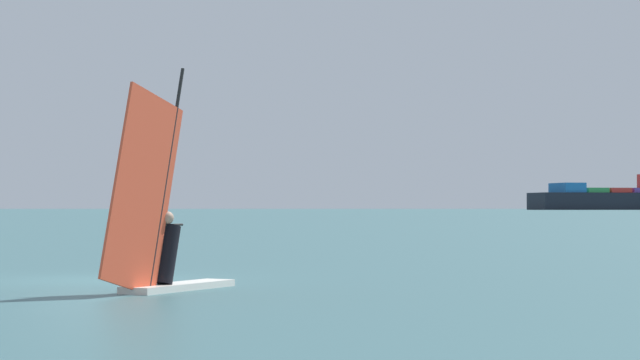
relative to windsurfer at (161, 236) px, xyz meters
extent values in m
plane|color=#386066|center=(-2.23, 2.86, -0.95)|extent=(4000.00, 4000.00, 0.00)
cube|color=white|center=(0.15, 0.52, -0.89)|extent=(1.33, 2.75, 0.12)
cylinder|color=black|center=(0.04, 0.15, 1.05)|extent=(0.34, 1.00, 3.76)
cube|color=#E54C2D|center=(-0.15, -0.50, 0.77)|extent=(0.68, 2.20, 3.57)
cylinder|color=black|center=(-0.03, -0.11, 0.19)|extent=(0.45, 1.45, 0.04)
cylinder|color=black|center=(0.05, 0.18, -0.32)|extent=(0.46, 0.64, 1.06)
sphere|color=tan|center=(0.05, 0.18, 0.31)|extent=(0.22, 0.22, 0.22)
cube|color=#59388C|center=(41.50, 649.18, 9.48)|extent=(20.02, 25.00, 2.60)
cube|color=red|center=(29.59, 643.65, 9.48)|extent=(20.02, 25.00, 2.60)
cube|color=#2D8C47|center=(17.69, 638.11, 9.48)|extent=(20.02, 25.00, 2.60)
cube|color=#1E66AD|center=(5.78, 632.58, 10.78)|extent=(20.02, 25.00, 5.20)
camera|label=1|loc=(6.80, -19.36, 0.49)|focal=67.23mm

